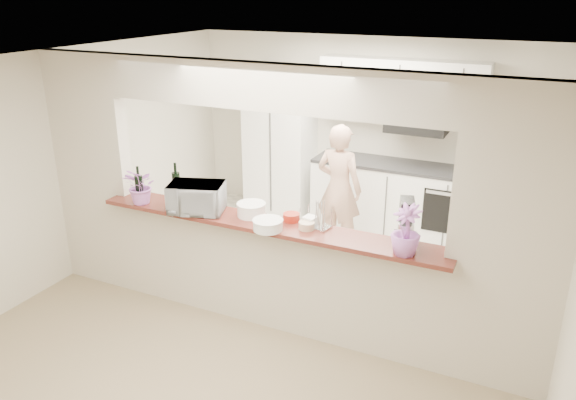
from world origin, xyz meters
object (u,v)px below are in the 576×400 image
Objects in this scene: toaster_oven at (196,198)px; person at (339,189)px; refrigerator at (525,189)px; stand_mixer at (406,223)px.

toaster_oven is 0.32× the size of person.
refrigerator reaches higher than stand_mixer.
refrigerator is 2.19m from person.
stand_mixer is at bearing -107.26° from refrigerator.
toaster_oven is (-2.75, -2.75, 0.38)m from refrigerator.
stand_mixer reaches higher than toaster_oven.
refrigerator is 1.07× the size of person.
stand_mixer is at bearing 130.92° from person.
toaster_oven is at bearing -175.22° from stand_mixer.
refrigerator reaches higher than person.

